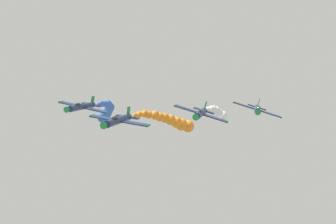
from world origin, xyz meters
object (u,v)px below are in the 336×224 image
Objects in this scene: airplane_left_inner at (201,113)px; airplane_right_inner at (82,107)px; airplane_left_outer at (257,109)px; airplane_lead at (118,120)px.

airplane_left_inner is 22.03m from airplane_right_inner.
airplane_left_outer is (-9.44, -10.49, -0.13)m from airplane_left_inner.
airplane_left_inner is (-11.42, -8.51, 0.46)m from airplane_lead.
airplane_lead is 1.00× the size of airplane_left_inner.
airplane_lead is 14.24m from airplane_left_inner.
airplane_left_inner reaches higher than airplane_left_outer.
airplane_left_inner is at bearing 48.02° from airplane_left_outer.
airplane_right_inner is at bearing 17.72° from airplane_left_outer.
airplane_left_inner is at bearing 178.85° from airplane_right_inner.
airplane_right_inner reaches higher than airplane_left_outer.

